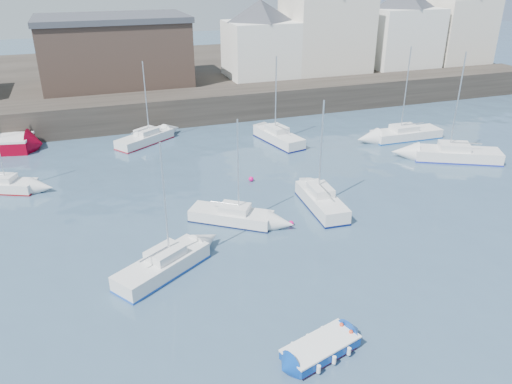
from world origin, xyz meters
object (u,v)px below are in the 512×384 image
object	(u,v)px
sailboat_a	(163,265)
sailboat_c	(321,201)
sailboat_d	(457,154)
buoy_far	(251,181)
buoy_mid	(291,225)
sailboat_e	(0,185)
sailboat_f	(278,137)
buoy_near	(172,262)
blue_dinghy	(321,348)
sailboat_b	(232,216)
sailboat_h	(145,138)
sailboat_g	(406,134)

from	to	relation	value
sailboat_a	sailboat_c	distance (m)	12.61
sailboat_d	buoy_far	bearing A→B (deg)	174.97
sailboat_d	buoy_mid	world-z (taller)	sailboat_d
sailboat_e	sailboat_a	bearing A→B (deg)	-57.56
sailboat_f	buoy_near	xyz separation A→B (m)	(-13.56, -17.36, -0.56)
sailboat_e	buoy_mid	xyz separation A→B (m)	(18.51, -12.40, -0.45)
blue_dinghy	sailboat_d	distance (m)	27.88
blue_dinghy	buoy_mid	xyz separation A→B (m)	(3.47, 11.37, -0.37)
sailboat_c	sailboat_f	xyz separation A→B (m)	(2.40, 14.04, -0.02)
sailboat_d	sailboat_e	bearing A→B (deg)	170.31
sailboat_b	sailboat_a	bearing A→B (deg)	-139.72
sailboat_a	sailboat_h	distance (m)	22.51
sailboat_a	buoy_near	size ratio (longest dim) A/B	18.82
sailboat_d	sailboat_g	distance (m)	6.47
buoy_near	buoy_mid	bearing A→B (deg)	11.86
sailboat_a	sailboat_c	xyz separation A→B (m)	(11.83, 4.35, 0.05)
sailboat_f	buoy_mid	xyz separation A→B (m)	(-5.36, -15.64, -0.56)
sailboat_h	buoy_near	size ratio (longest dim) A/B	19.09
sailboat_f	sailboat_h	world-z (taller)	sailboat_f
sailboat_a	sailboat_g	size ratio (longest dim) A/B	0.86
sailboat_c	sailboat_d	bearing A→B (deg)	16.52
sailboat_b	sailboat_f	bearing A→B (deg)	57.31
sailboat_c	sailboat_h	xyz separation A→B (m)	(-9.63, 18.05, -0.08)
blue_dinghy	sailboat_f	xyz separation A→B (m)	(8.83, 27.01, 0.19)
buoy_mid	buoy_far	distance (m)	7.74
sailboat_e	sailboat_b	bearing A→B (deg)	-35.39
buoy_mid	sailboat_h	bearing A→B (deg)	108.76
sailboat_a	sailboat_h	size ratio (longest dim) A/B	0.99
sailboat_b	sailboat_g	bearing A→B (deg)	27.14
sailboat_e	sailboat_c	bearing A→B (deg)	-26.71
sailboat_h	buoy_near	distance (m)	21.43
sailboat_a	sailboat_d	bearing A→B (deg)	18.15
sailboat_g	sailboat_f	bearing A→B (deg)	165.81
buoy_near	buoy_mid	xyz separation A→B (m)	(8.20, 1.72, 0.00)
sailboat_f	buoy_mid	bearing A→B (deg)	-108.91
sailboat_b	sailboat_f	distance (m)	16.48
sailboat_c	sailboat_b	bearing A→B (deg)	178.53
sailboat_b	buoy_near	distance (m)	5.84
sailboat_a	sailboat_f	world-z (taller)	sailboat_f
sailboat_c	sailboat_g	world-z (taller)	sailboat_g
sailboat_b	buoy_mid	distance (m)	3.98
sailboat_g	sailboat_h	distance (m)	25.20
blue_dinghy	sailboat_g	world-z (taller)	sailboat_g
sailboat_h	buoy_far	xyz separation A→B (m)	(6.55, -11.90, -0.50)
sailboat_f	sailboat_e	bearing A→B (deg)	-172.28
sailboat_h	sailboat_d	bearing A→B (deg)	-28.49
blue_dinghy	sailboat_h	bearing A→B (deg)	95.89
sailboat_h	buoy_near	bearing A→B (deg)	-94.09
sailboat_c	buoy_mid	bearing A→B (deg)	-151.56
sailboat_d	sailboat_g	bearing A→B (deg)	96.33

